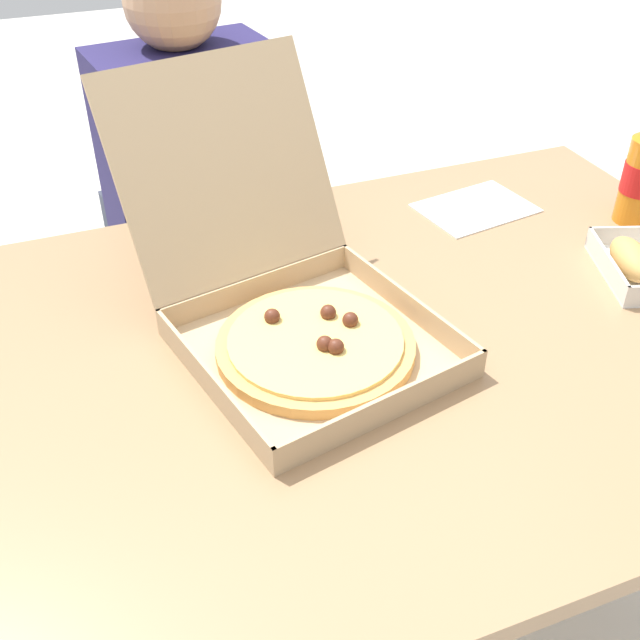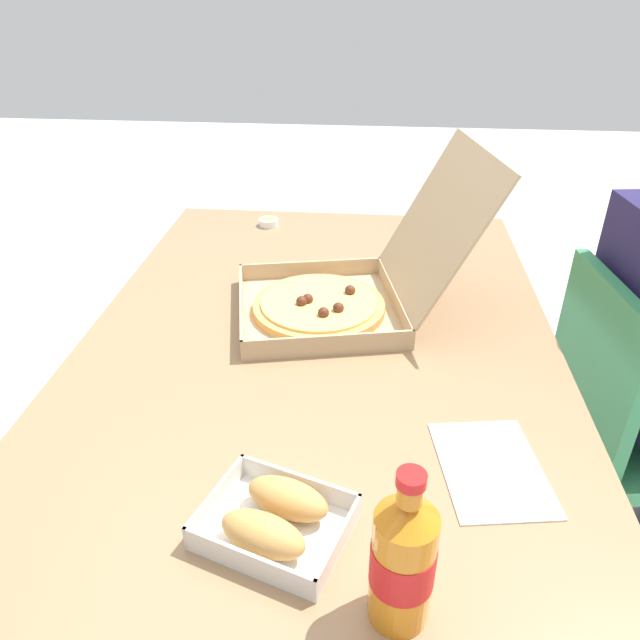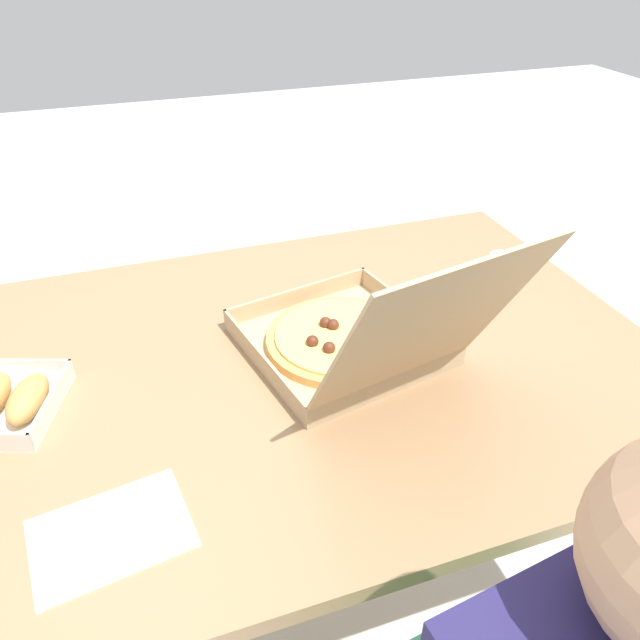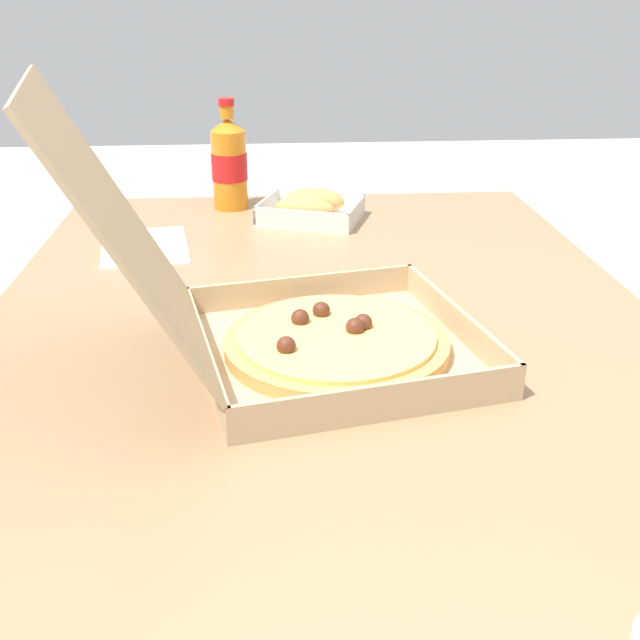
# 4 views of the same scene
# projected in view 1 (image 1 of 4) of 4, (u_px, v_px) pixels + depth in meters

# --- Properties ---
(ground_plane) EXTENTS (10.00, 10.00, 0.00)m
(ground_plane) POSITION_uv_depth(u_px,v_px,m) (355.00, 618.00, 1.58)
(ground_plane) COLOR beige
(dining_table) EXTENTS (1.40, 0.97, 0.73)m
(dining_table) POSITION_uv_depth(u_px,v_px,m) (367.00, 373.00, 1.18)
(dining_table) COLOR #997551
(dining_table) RESTS_ON ground_plane
(chair) EXTENTS (0.45, 0.45, 0.83)m
(chair) POSITION_uv_depth(u_px,v_px,m) (201.00, 258.00, 1.80)
(chair) COLOR #338451
(chair) RESTS_ON ground_plane
(diner_person) EXTENTS (0.38, 0.44, 1.15)m
(diner_person) POSITION_uv_depth(u_px,v_px,m) (183.00, 168.00, 1.72)
(diner_person) COLOR #333847
(diner_person) RESTS_ON ground_plane
(pizza_box_open) EXTENTS (0.44, 0.56, 0.35)m
(pizza_box_open) POSITION_uv_depth(u_px,v_px,m) (298.00, 311.00, 1.11)
(pizza_box_open) COLOR tan
(pizza_box_open) RESTS_ON dining_table
(paper_menu) EXTENTS (0.23, 0.18, 0.00)m
(paper_menu) POSITION_uv_depth(u_px,v_px,m) (475.00, 208.00, 1.47)
(paper_menu) COLOR white
(paper_menu) RESTS_ON dining_table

